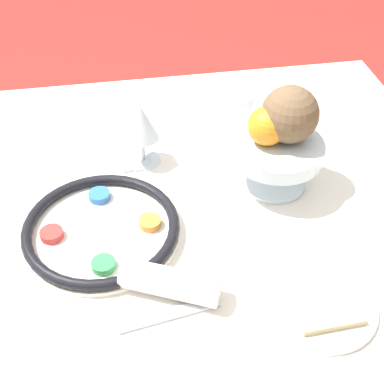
# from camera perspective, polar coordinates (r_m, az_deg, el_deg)

# --- Properties ---
(dining_table) EXTENTS (1.33, 1.10, 0.73)m
(dining_table) POSITION_cam_1_polar(r_m,az_deg,el_deg) (1.28, -4.42, -15.56)
(dining_table) COLOR silver
(dining_table) RESTS_ON ground_plane
(seder_plate) EXTENTS (0.29, 0.29, 0.03)m
(seder_plate) POSITION_cam_1_polar(r_m,az_deg,el_deg) (0.99, -9.64, -3.86)
(seder_plate) COLOR silver
(seder_plate) RESTS_ON dining_table
(wine_glass) EXTENTS (0.07, 0.07, 0.14)m
(wine_glass) POSITION_cam_1_polar(r_m,az_deg,el_deg) (1.09, -5.43, 7.25)
(wine_glass) COLOR silver
(wine_glass) RESTS_ON dining_table
(fruit_stand) EXTENTS (0.18, 0.18, 0.10)m
(fruit_stand) POSITION_cam_1_polar(r_m,az_deg,el_deg) (1.05, 9.02, 4.00)
(fruit_stand) COLOR silver
(fruit_stand) RESTS_ON dining_table
(orange_fruit) EXTENTS (0.07, 0.07, 0.07)m
(orange_fruit) POSITION_cam_1_polar(r_m,az_deg,el_deg) (1.01, 8.04, 7.00)
(orange_fruit) COLOR orange
(orange_fruit) RESTS_ON fruit_stand
(coconut) EXTENTS (0.11, 0.11, 0.11)m
(coconut) POSITION_cam_1_polar(r_m,az_deg,el_deg) (1.02, 10.40, 8.13)
(coconut) COLOR brown
(coconut) RESTS_ON fruit_stand
(bread_plate) EXTENTS (0.18, 0.18, 0.02)m
(bread_plate) POSITION_cam_1_polar(r_m,az_deg,el_deg) (0.90, 13.71, -11.61)
(bread_plate) COLOR silver
(bread_plate) RESTS_ON dining_table
(napkin_roll) EXTENTS (0.17, 0.12, 0.05)m
(napkin_roll) POSITION_cam_1_polar(r_m,az_deg,el_deg) (0.88, -2.33, -9.63)
(napkin_roll) COLOR white
(napkin_roll) RESTS_ON dining_table
(cup_near) EXTENTS (0.07, 0.07, 0.07)m
(cup_near) POSITION_cam_1_polar(r_m,az_deg,el_deg) (1.26, 5.12, 9.07)
(cup_near) COLOR silver
(cup_near) RESTS_ON dining_table
(fork_left) EXTENTS (0.06, 0.19, 0.01)m
(fork_left) POSITION_cam_1_polar(r_m,az_deg,el_deg) (1.19, -7.99, 4.88)
(fork_left) COLOR silver
(fork_left) RESTS_ON dining_table
(fork_right) EXTENTS (0.05, 0.19, 0.01)m
(fork_right) POSITION_cam_1_polar(r_m,az_deg,el_deg) (1.19, -6.55, 5.04)
(fork_right) COLOR silver
(fork_right) RESTS_ON dining_table
(spoon) EXTENTS (0.17, 0.05, 0.01)m
(spoon) POSITION_cam_1_polar(r_m,az_deg,el_deg) (0.87, -2.45, -12.93)
(spoon) COLOR silver
(spoon) RESTS_ON dining_table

